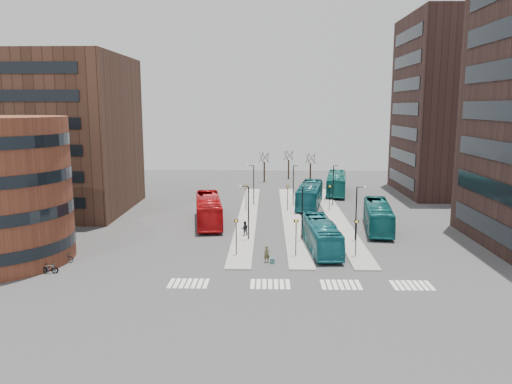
{
  "coord_description": "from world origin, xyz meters",
  "views": [
    {
      "loc": [
        -1.21,
        -36.53,
        14.98
      ],
      "look_at": [
        -2.64,
        21.15,
        5.0
      ],
      "focal_mm": 35.0,
      "sensor_mm": 36.0,
      "label": 1
    }
  ],
  "objects_px": {
    "teal_bus_d": "(336,183)",
    "commuter_a": "(245,229)",
    "traveller": "(267,254)",
    "teal_bus_c": "(378,216)",
    "red_bus": "(208,210)",
    "commuter_b": "(311,234)",
    "bicycle_near": "(49,269)",
    "teal_bus_b": "(310,195)",
    "suitcase": "(272,261)",
    "teal_bus_a": "(321,235)",
    "bicycle_far": "(64,258)",
    "bicycle_mid": "(49,269)",
    "commuter_c": "(310,240)"
  },
  "relations": [
    {
      "from": "commuter_b",
      "to": "bicycle_mid",
      "type": "relative_size",
      "value": 1.25
    },
    {
      "from": "teal_bus_c",
      "to": "commuter_a",
      "type": "relative_size",
      "value": 6.72
    },
    {
      "from": "suitcase",
      "to": "teal_bus_b",
      "type": "xyz_separation_m",
      "value": [
        5.83,
        27.76,
        1.51
      ]
    },
    {
      "from": "red_bus",
      "to": "teal_bus_c",
      "type": "bearing_deg",
      "value": -15.81
    },
    {
      "from": "commuter_b",
      "to": "bicycle_near",
      "type": "height_order",
      "value": "commuter_b"
    },
    {
      "from": "suitcase",
      "to": "commuter_a",
      "type": "height_order",
      "value": "commuter_a"
    },
    {
      "from": "red_bus",
      "to": "teal_bus_b",
      "type": "height_order",
      "value": "red_bus"
    },
    {
      "from": "teal_bus_c",
      "to": "bicycle_mid",
      "type": "bearing_deg",
      "value": -145.29
    },
    {
      "from": "teal_bus_c",
      "to": "teal_bus_d",
      "type": "xyz_separation_m",
      "value": [
        -1.7,
        25.31,
        0.13
      ]
    },
    {
      "from": "teal_bus_d",
      "to": "teal_bus_c",
      "type": "bearing_deg",
      "value": -77.6
    },
    {
      "from": "commuter_b",
      "to": "commuter_c",
      "type": "bearing_deg",
      "value": 146.08
    },
    {
      "from": "teal_bus_d",
      "to": "commuter_a",
      "type": "height_order",
      "value": "teal_bus_d"
    },
    {
      "from": "teal_bus_d",
      "to": "suitcase",
      "type": "bearing_deg",
      "value": -97.64
    },
    {
      "from": "red_bus",
      "to": "bicycle_mid",
      "type": "height_order",
      "value": "red_bus"
    },
    {
      "from": "commuter_c",
      "to": "bicycle_mid",
      "type": "height_order",
      "value": "commuter_c"
    },
    {
      "from": "teal_bus_c",
      "to": "commuter_c",
      "type": "relative_size",
      "value": 8.18
    },
    {
      "from": "bicycle_near",
      "to": "commuter_c",
      "type": "bearing_deg",
      "value": -73.33
    },
    {
      "from": "teal_bus_d",
      "to": "bicycle_mid",
      "type": "xyz_separation_m",
      "value": [
        -31.53,
        -42.34,
        -1.36
      ]
    },
    {
      "from": "teal_bus_a",
      "to": "commuter_c",
      "type": "height_order",
      "value": "teal_bus_a"
    },
    {
      "from": "teal_bus_b",
      "to": "traveller",
      "type": "height_order",
      "value": "teal_bus_b"
    },
    {
      "from": "suitcase",
      "to": "teal_bus_b",
      "type": "height_order",
      "value": "teal_bus_b"
    },
    {
      "from": "commuter_a",
      "to": "bicycle_near",
      "type": "bearing_deg",
      "value": 27.6
    },
    {
      "from": "teal_bus_d",
      "to": "bicycle_mid",
      "type": "height_order",
      "value": "teal_bus_d"
    },
    {
      "from": "teal_bus_b",
      "to": "commuter_b",
      "type": "distance_m",
      "value": 20.24
    },
    {
      "from": "teal_bus_a",
      "to": "teal_bus_b",
      "type": "distance_m",
      "value": 23.02
    },
    {
      "from": "bicycle_far",
      "to": "teal_bus_d",
      "type": "bearing_deg",
      "value": -40.37
    },
    {
      "from": "commuter_c",
      "to": "teal_bus_a",
      "type": "bearing_deg",
      "value": 50.85
    },
    {
      "from": "teal_bus_b",
      "to": "bicycle_far",
      "type": "xyz_separation_m",
      "value": [
        -26.05,
        -27.98,
        -1.29
      ]
    },
    {
      "from": "suitcase",
      "to": "commuter_b",
      "type": "bearing_deg",
      "value": 61.04
    },
    {
      "from": "commuter_c",
      "to": "traveller",
      "type": "bearing_deg",
      "value": -27.03
    },
    {
      "from": "traveller",
      "to": "teal_bus_c",
      "type": "bearing_deg",
      "value": 29.34
    },
    {
      "from": "teal_bus_d",
      "to": "commuter_a",
      "type": "xyz_separation_m",
      "value": [
        -14.46,
        -28.79,
        -0.91
      ]
    },
    {
      "from": "teal_bus_a",
      "to": "teal_bus_d",
      "type": "relative_size",
      "value": 0.87
    },
    {
      "from": "teal_bus_c",
      "to": "bicycle_near",
      "type": "distance_m",
      "value": 37.34
    },
    {
      "from": "suitcase",
      "to": "traveller",
      "type": "height_order",
      "value": "traveller"
    },
    {
      "from": "red_bus",
      "to": "bicycle_mid",
      "type": "relative_size",
      "value": 8.57
    },
    {
      "from": "teal_bus_c",
      "to": "commuter_c",
      "type": "distance_m",
      "value": 11.73
    },
    {
      "from": "teal_bus_a",
      "to": "teal_bus_c",
      "type": "relative_size",
      "value": 0.94
    },
    {
      "from": "teal_bus_d",
      "to": "commuter_b",
      "type": "height_order",
      "value": "teal_bus_d"
    },
    {
      "from": "teal_bus_a",
      "to": "bicycle_far",
      "type": "relative_size",
      "value": 6.03
    },
    {
      "from": "commuter_a",
      "to": "commuter_b",
      "type": "relative_size",
      "value": 0.95
    },
    {
      "from": "bicycle_mid",
      "to": "bicycle_far",
      "type": "xyz_separation_m",
      "value": [
        0.0,
        3.2,
        0.04
      ]
    },
    {
      "from": "red_bus",
      "to": "bicycle_near",
      "type": "height_order",
      "value": "red_bus"
    },
    {
      "from": "teal_bus_d",
      "to": "bicycle_near",
      "type": "distance_m",
      "value": 52.78
    },
    {
      "from": "teal_bus_b",
      "to": "commuter_c",
      "type": "height_order",
      "value": "teal_bus_b"
    },
    {
      "from": "teal_bus_a",
      "to": "bicycle_near",
      "type": "distance_m",
      "value": 26.66
    },
    {
      "from": "red_bus",
      "to": "commuter_b",
      "type": "height_order",
      "value": "red_bus"
    },
    {
      "from": "teal_bus_b",
      "to": "bicycle_far",
      "type": "bearing_deg",
      "value": -123.0
    },
    {
      "from": "suitcase",
      "to": "commuter_b",
      "type": "relative_size",
      "value": 0.29
    },
    {
      "from": "suitcase",
      "to": "bicycle_mid",
      "type": "xyz_separation_m",
      "value": [
        -20.22,
        -3.41,
        0.18
      ]
    }
  ]
}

